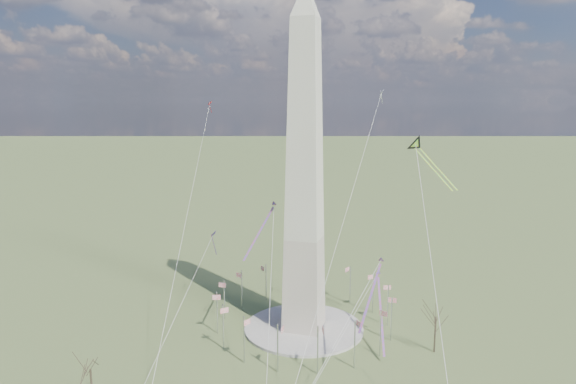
# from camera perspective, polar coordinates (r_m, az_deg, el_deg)

# --- Properties ---
(ground) EXTENTS (2000.00, 2000.00, 0.00)m
(ground) POSITION_cam_1_polar(r_m,az_deg,el_deg) (161.31, 1.77, -14.99)
(ground) COLOR #4A5E2F
(ground) RESTS_ON ground
(plaza) EXTENTS (36.00, 36.00, 0.80)m
(plaza) POSITION_cam_1_polar(r_m,az_deg,el_deg) (161.14, 1.77, -14.86)
(plaza) COLOR #ABA69C
(plaza) RESTS_ON ground
(washington_monument) EXTENTS (15.56, 15.56, 100.00)m
(washington_monument) POSITION_cam_1_polar(r_m,az_deg,el_deg) (147.49, 1.87, 2.13)
(washington_monument) COLOR #BEAF9F
(washington_monument) RESTS_ON plaza
(flagpole_ring) EXTENTS (54.40, 54.40, 13.00)m
(flagpole_ring) POSITION_cam_1_polar(r_m,az_deg,el_deg) (158.36, 1.78, -12.61)
(flagpole_ring) COLOR silver
(flagpole_ring) RESTS_ON ground
(tree_near) EXTENTS (8.80, 8.80, 15.40)m
(tree_near) POSITION_cam_1_polar(r_m,az_deg,el_deg) (149.28, 16.13, -12.94)
(tree_near) COLOR #463D2A
(tree_near) RESTS_ON ground
(tree_far) EXTENTS (6.96, 6.96, 12.18)m
(tree_far) POSITION_cam_1_polar(r_m,az_deg,el_deg) (131.33, -21.13, -17.68)
(tree_far) COLOR #463D2A
(tree_far) RESTS_ON ground
(kite_delta_black) EXTENTS (14.88, 14.18, 13.77)m
(kite_delta_black) POSITION_cam_1_polar(r_m,az_deg,el_deg) (148.42, 14.28, 4.82)
(kite_delta_black) COLOR black
(kite_delta_black) RESTS_ON ground
(kite_diamond_purple) EXTENTS (1.93, 2.89, 8.78)m
(kite_diamond_purple) POSITION_cam_1_polar(r_m,az_deg,el_deg) (174.02, -8.26, -4.93)
(kite_diamond_purple) COLOR navy
(kite_diamond_purple) RESTS_ON ground
(kite_streamer_left) EXTENTS (3.99, 19.84, 13.65)m
(kite_streamer_left) POSITION_cam_1_polar(r_m,az_deg,el_deg) (136.64, 9.51, -10.16)
(kite_streamer_left) COLOR #D84322
(kite_streamer_left) RESTS_ON ground
(kite_streamer_mid) EXTENTS (3.93, 19.13, 13.17)m
(kite_streamer_mid) POSITION_cam_1_polar(r_m,az_deg,el_deg) (147.98, -2.73, -3.56)
(kite_streamer_mid) COLOR #D84322
(kite_streamer_mid) RESTS_ON ground
(kite_streamer_right) EXTENTS (6.25, 23.56, 16.34)m
(kite_streamer_right) POSITION_cam_1_polar(r_m,az_deg,el_deg) (154.28, 10.19, -11.68)
(kite_streamer_right) COLOR #D84322
(kite_streamer_right) RESTS_ON ground
(kite_small_red) EXTENTS (1.31, 2.01, 4.38)m
(kite_small_red) POSITION_cam_1_polar(r_m,az_deg,el_deg) (195.89, -8.66, 9.63)
(kite_small_red) COLOR red
(kite_small_red) RESTS_ON ground
(kite_small_white) EXTENTS (1.25, 2.06, 4.79)m
(kite_small_white) POSITION_cam_1_polar(r_m,az_deg,el_deg) (183.84, 10.38, 10.75)
(kite_small_white) COLOR white
(kite_small_white) RESTS_ON ground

